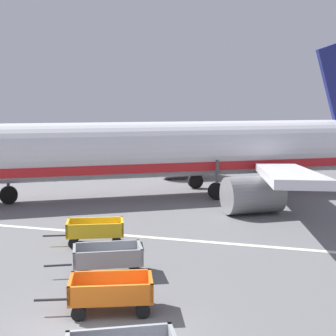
{
  "coord_description": "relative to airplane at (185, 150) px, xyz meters",
  "views": [
    {
      "loc": [
        5.49,
        -11.98,
        6.36
      ],
      "look_at": [
        -2.05,
        13.61,
        2.8
      ],
      "focal_mm": 53.74,
      "sensor_mm": 36.0,
      "label": 1
    }
  ],
  "objects": [
    {
      "name": "airplane",
      "position": [
        0.0,
        0.0,
        0.0
      ],
      "size": [
        33.72,
        28.21,
        11.34
      ],
      "color": "silver",
      "rests_on": "ground"
    },
    {
      "name": "baggage_cart_fourth_in_row",
      "position": [
        1.24,
        -16.29,
        -2.45
      ],
      "size": [
        3.51,
        2.36,
        1.07
      ],
      "color": "gray",
      "rests_on": "ground"
    },
    {
      "name": "baggage_cart_far_end",
      "position": [
        -0.87,
        -12.78,
        -2.45
      ],
      "size": [
        3.56,
        2.27,
        1.07
      ],
      "color": "gold",
      "rests_on": "ground"
    },
    {
      "name": "apron_stripe",
      "position": [
        2.96,
        -11.07,
        -3.05
      ],
      "size": [
        120.0,
        0.36,
        0.01
      ],
      "primitive_type": "cube",
      "color": "silver",
      "rests_on": "ground"
    },
    {
      "name": "grass_strip",
      "position": [
        2.96,
        29.81,
        -3.02
      ],
      "size": [
        220.0,
        28.0,
        0.06
      ],
      "primitive_type": "cube",
      "color": "#477A38",
      "rests_on": "ground"
    },
    {
      "name": "baggage_cart_third_in_row",
      "position": [
        2.66,
        -19.33,
        -2.45
      ],
      "size": [
        3.57,
        2.22,
        1.07
      ],
      "color": "orange",
      "rests_on": "ground"
    },
    {
      "name": "ground_plane",
      "position": [
        2.96,
        -20.85,
        -3.05
      ],
      "size": [
        220.0,
        220.0,
        0.0
      ],
      "primitive_type": "plane",
      "color": "slate"
    }
  ]
}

